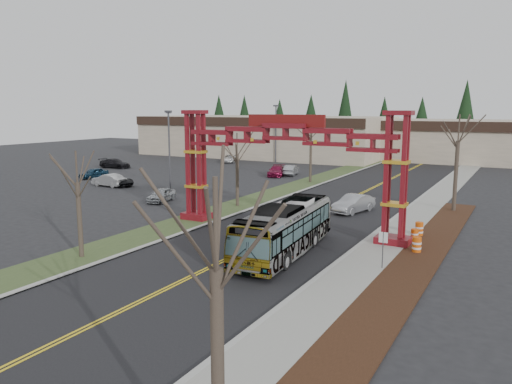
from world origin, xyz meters
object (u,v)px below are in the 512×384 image
Objects in this scene: silver_sedan at (354,204)px; light_pole_near at (169,144)px; barrel_north at (419,230)px; parked_car_mid_b at (94,173)px; bare_tree_right_far at (458,141)px; parked_car_near_a at (161,195)px; bare_tree_median_mid at (237,155)px; barrel_south at (417,245)px; parked_car_near_b at (109,180)px; retail_building_west at (266,136)px; parked_car_mid_a at (277,171)px; parked_car_far_c at (115,163)px; bare_tree_median_far at (311,135)px; light_pole_mid at (169,137)px; retail_building_east at (495,141)px; bare_tree_right_near at (216,271)px; parked_car_far_a at (291,170)px; light_pole_far at (276,129)px; parked_car_near_c at (117,180)px; bare_tree_median_near at (77,183)px; gateway_arch at (285,151)px; parked_car_far_b at (229,159)px; transit_bus at (285,229)px; barrel_mid at (414,236)px; street_sign at (383,243)px.

silver_sedan is 0.54× the size of light_pole_near.
parked_car_mid_b is at bearing 166.35° from barrel_north.
bare_tree_right_far is (7.66, 4.65, 5.43)m from silver_sedan.
light_pole_near is at bearing 110.37° from parked_car_near_a.
bare_tree_median_mid reaches higher than parked_car_near_a.
parked_car_near_b is at bearing 163.90° from barrel_south.
parked_car_mid_a is at bearing -59.65° from retail_building_west.
barrel_north is at bearing -118.62° from parked_car_far_c.
silver_sedan is 0.56× the size of bare_tree_right_far.
bare_tree_right_far reaches higher than parked_car_mid_b.
light_pole_near reaches higher than parked_car_near_a.
retail_building_west is 5.81× the size of bare_tree_median_far.
retail_building_west is 5.38× the size of light_pole_mid.
retail_building_east is 4.44× the size of light_pole_mid.
bare_tree_right_near reaches higher than parked_car_near_a.
bare_tree_right_far is 15.95m from barrel_south.
parked_car_far_a is 17.32m from light_pole_far.
barrel_south is (-0.21, 23.00, -5.11)m from bare_tree_right_near.
bare_tree_right_far is (18.00, 7.22, 1.38)m from bare_tree_median_mid.
retail_building_west is 1.21× the size of retail_building_east.
parked_car_near_c is at bearing -174.71° from bare_tree_right_far.
light_pole_far is (-32.29, -19.19, 2.04)m from retail_building_east.
parked_car_mid_b is 0.41× the size of light_pole_far.
bare_tree_right_far is at bearing -90.00° from retail_building_east.
bare_tree_median_near is (26.24, -25.66, 3.93)m from parked_car_mid_b.
parked_car_near_b is at bearing 131.98° from bare_tree_median_near.
gateway_arch is at bearing -13.83° from parked_car_mid_b.
retail_building_east is 35.69× the size of barrel_south.
bare_tree_median_far reaches higher than parked_car_far_b.
barrel_south is at bearing -54.68° from bare_tree_median_far.
bare_tree_median_near is at bearing -58.52° from light_pole_mid.
parked_car_near_a is at bearing -168.77° from bare_tree_median_mid.
retail_building_east is 65.59m from parked_car_mid_b.
transit_bus is 28.62m from light_pole_near.
retail_building_west is 68.11m from barrel_south.
gateway_arch reaches higher than light_pole_mid.
bare_tree_right_far is at bearing -42.01° from light_pole_far.
barrel_mid is at bearing -65.17° from parked_car_mid_a.
parked_car_near_c is 0.61× the size of bare_tree_median_far.
bare_tree_right_far is (-0.00, -48.28, 2.70)m from retail_building_east.
gateway_arch is 3.84× the size of silver_sedan.
silver_sedan reaches higher than parked_car_near_c.
bare_tree_median_mid is 0.78× the size of light_pole_near.
light_pole_mid is at bearing 140.91° from bare_tree_median_mid.
retail_building_west is at bearing 114.85° from bare_tree_median_mid.
retail_building_east is (10.00, 61.95, -2.47)m from gateway_arch.
light_pole_mid is (-22.54, 0.89, -0.86)m from bare_tree_median_far.
retail_building_east is 58.56m from light_pole_near.
silver_sedan is at bearing 75.44° from gateway_arch.
street_sign is (16.77, 6.48, -3.01)m from bare_tree_median_near.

